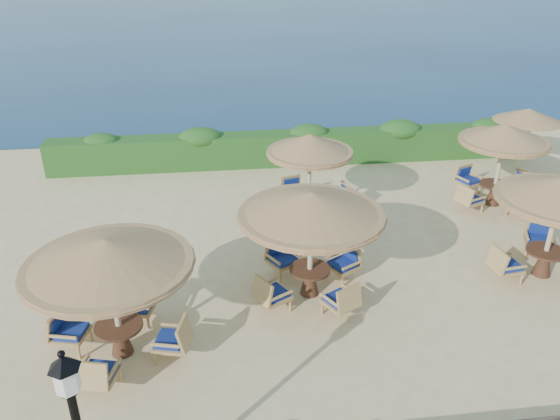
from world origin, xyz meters
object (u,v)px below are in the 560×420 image
object	(u,v)px
cafe_set_0	(110,273)
cafe_set_4	(502,151)
cafe_set_2	(558,205)
extra_parasol	(528,115)
cafe_set_3	(310,164)
cafe_set_1	(311,222)

from	to	relation	value
cafe_set_0	cafe_set_4	world-z (taller)	same
cafe_set_2	extra_parasol	bearing A→B (deg)	66.59
extra_parasol	cafe_set_3	size ratio (longest dim) A/B	0.83
cafe_set_2	cafe_set_4	xyz separation A→B (m)	(0.69, 4.05, -0.16)
cafe_set_0	cafe_set_2	world-z (taller)	same
cafe_set_1	cafe_set_3	size ratio (longest dim) A/B	1.16
cafe_set_0	extra_parasol	bearing A→B (deg)	32.16
cafe_set_1	cafe_set_4	size ratio (longest dim) A/B	1.17
extra_parasol	cafe_set_2	bearing A→B (deg)	-113.41
cafe_set_2	cafe_set_3	world-z (taller)	same
cafe_set_3	cafe_set_0	bearing A→B (deg)	-130.89
cafe_set_2	cafe_set_4	distance (m)	4.11
extra_parasol	cafe_set_4	xyz separation A→B (m)	(-2.07, -2.33, -0.38)
extra_parasol	cafe_set_1	size ratio (longest dim) A/B	0.72
cafe_set_0	cafe_set_2	distance (m)	10.23
cafe_set_3	cafe_set_4	size ratio (longest dim) A/B	1.01
cafe_set_1	cafe_set_3	distance (m)	3.98
extra_parasol	cafe_set_0	distance (m)	15.18
cafe_set_3	cafe_set_4	bearing A→B (deg)	2.19
cafe_set_0	cafe_set_4	bearing A→B (deg)	28.09
cafe_set_2	cafe_set_3	xyz separation A→B (m)	(-5.31, 3.82, -0.21)
cafe_set_1	cafe_set_2	xyz separation A→B (m)	(5.95, 0.11, 0.01)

